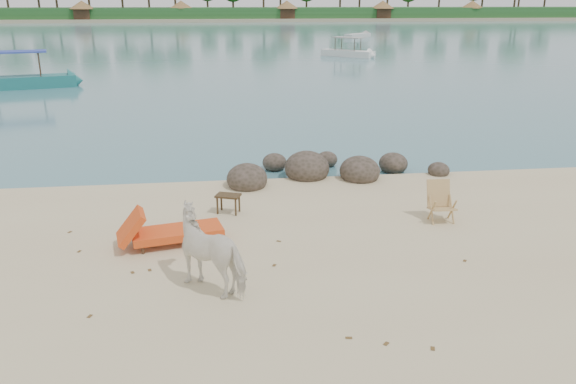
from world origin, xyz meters
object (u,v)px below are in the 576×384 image
at_px(boulders, 319,171).
at_px(boat_near, 15,58).
at_px(side_table, 228,205).
at_px(lounge_chair, 177,229).
at_px(deck_chair, 442,204).
at_px(cow, 214,251).

height_order(boulders, boat_near, boat_near).
bearing_deg(side_table, lounge_chair, -103.38).
bearing_deg(deck_chair, boulders, 121.55).
height_order(boulders, side_table, boulders).
bearing_deg(cow, lounge_chair, -116.99).
distance_m(boulders, lounge_chair, 5.47).
relative_size(side_table, deck_chair, 0.61).
relative_size(lounge_chair, deck_chair, 2.52).
xyz_separation_m(lounge_chair, deck_chair, (5.68, 0.44, 0.11)).
relative_size(boulders, side_table, 11.53).
relative_size(side_table, lounge_chair, 0.24).
height_order(lounge_chair, boat_near, boat_near).
relative_size(side_table, boat_near, 0.08).
bearing_deg(boat_near, deck_chair, -70.10).
bearing_deg(lounge_chair, cow, -80.66).
bearing_deg(cow, deck_chair, 157.05).
relative_size(boulders, cow, 3.87).
bearing_deg(boulders, deck_chair, -60.50).
xyz_separation_m(boulders, side_table, (-2.56, -2.55, 0.03)).
distance_m(boulders, side_table, 3.61).
relative_size(boulders, boat_near, 0.91).
relative_size(lounge_chair, boat_near, 0.32).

